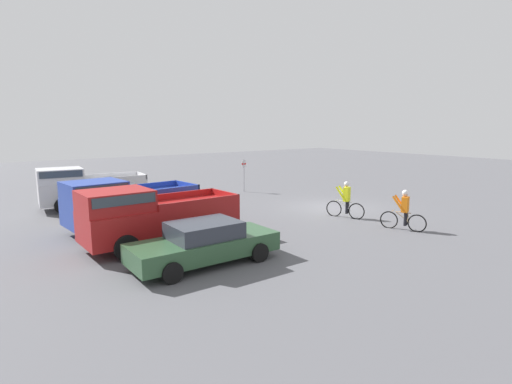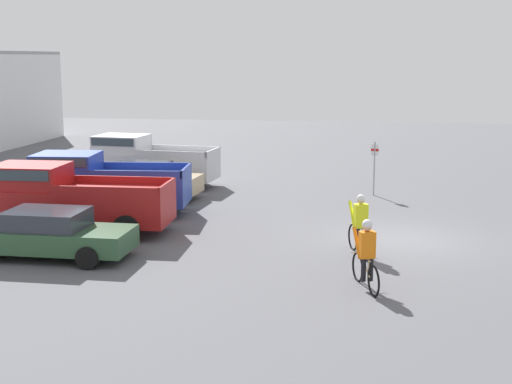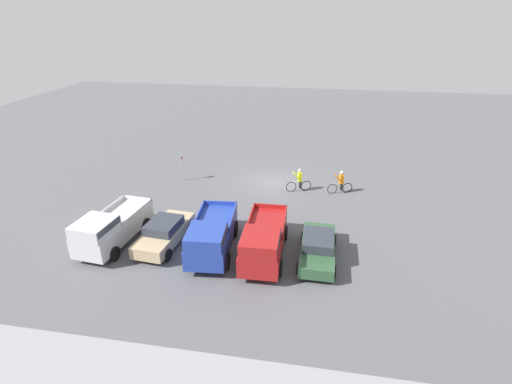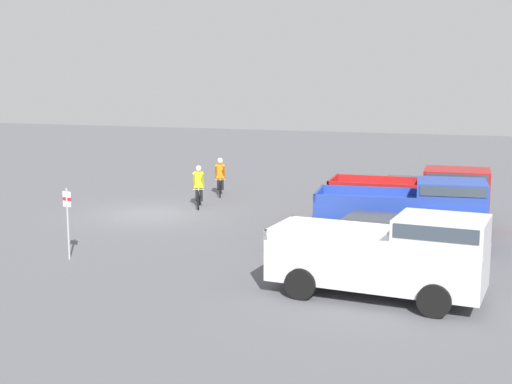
# 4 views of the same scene
# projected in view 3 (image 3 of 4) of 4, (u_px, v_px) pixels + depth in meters

# --- Properties ---
(ground_plane) EXTENTS (80.00, 80.00, 0.00)m
(ground_plane) POSITION_uv_depth(u_px,v_px,m) (274.00, 182.00, 30.21)
(ground_plane) COLOR #56565B
(sedan_0) EXTENTS (1.94, 4.65, 1.34)m
(sedan_0) POSITION_uv_depth(u_px,v_px,m) (318.00, 247.00, 20.75)
(sedan_0) COLOR #2D5133
(sedan_0) RESTS_ON ground_plane
(pickup_truck_0) EXTENTS (2.29, 5.56, 2.14)m
(pickup_truck_0) POSITION_uv_depth(u_px,v_px,m) (263.00, 241.00, 20.50)
(pickup_truck_0) COLOR maroon
(pickup_truck_0) RESTS_ON ground_plane
(pickup_truck_1) EXTENTS (2.57, 5.42, 2.13)m
(pickup_truck_1) POSITION_uv_depth(u_px,v_px,m) (211.00, 236.00, 20.93)
(pickup_truck_1) COLOR #233D9E
(pickup_truck_1) RESTS_ON ground_plane
(sedan_1) EXTENTS (2.22, 4.63, 1.43)m
(sedan_1) POSITION_uv_depth(u_px,v_px,m) (165.00, 232.00, 22.01)
(sedan_1) COLOR tan
(sedan_1) RESTS_ON ground_plane
(pickup_truck_2) EXTENTS (2.53, 5.34, 2.13)m
(pickup_truck_2) POSITION_uv_depth(u_px,v_px,m) (110.00, 228.00, 21.71)
(pickup_truck_2) COLOR silver
(pickup_truck_2) RESTS_ON ground_plane
(cyclist_0) EXTENTS (1.78, 0.70, 1.73)m
(cyclist_0) POSITION_uv_depth(u_px,v_px,m) (299.00, 180.00, 28.45)
(cyclist_0) COLOR black
(cyclist_0) RESTS_ON ground_plane
(cyclist_1) EXTENTS (1.77, 0.70, 1.70)m
(cyclist_1) POSITION_uv_depth(u_px,v_px,m) (341.00, 182.00, 28.15)
(cyclist_1) COLOR black
(cyclist_1) RESTS_ON ground_plane
(fire_lane_sign) EXTENTS (0.08, 0.30, 2.14)m
(fire_lane_sign) POSITION_uv_depth(u_px,v_px,m) (182.00, 164.00, 30.04)
(fire_lane_sign) COLOR #9E9EA3
(fire_lane_sign) RESTS_ON ground_plane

